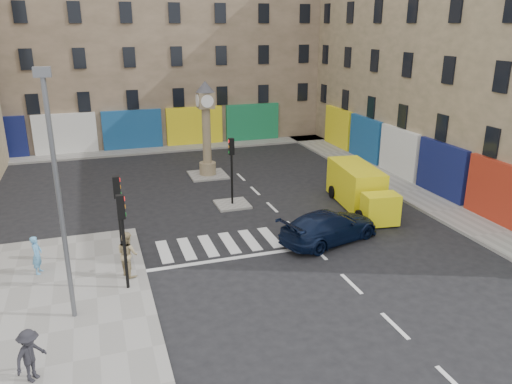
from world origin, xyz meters
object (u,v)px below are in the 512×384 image
traffic_light_left_near (123,227)px  navy_sedan (329,227)px  yellow_van (360,188)px  lamp_post (57,187)px  pedestrian_blue (37,255)px  clock_pillar (206,123)px  pedestrian_tan (128,254)px  traffic_light_left_far (118,205)px  pedestrian_dark (30,355)px  traffic_light_island (232,161)px

traffic_light_left_near → navy_sedan: bearing=10.7°
traffic_light_left_near → yellow_van: traffic_light_left_near is taller
navy_sedan → lamp_post: bearing=88.7°
pedestrian_blue → clock_pillar: bearing=-26.2°
lamp_post → pedestrian_tan: size_ratio=4.54×
traffic_light_left_near → lamp_post: (-1.90, -1.40, 2.17)m
lamp_post → pedestrian_blue: bearing=110.3°
lamp_post → yellow_van: size_ratio=1.34×
traffic_light_left_far → pedestrian_blue: bearing=-178.7°
yellow_van → pedestrian_dark: size_ratio=3.92×
traffic_light_island → yellow_van: size_ratio=0.60×
clock_pillar → traffic_light_left_near: bearing=-114.5°
pedestrian_tan → pedestrian_dark: 6.28m
traffic_light_left_far → navy_sedan: bearing=-4.0°
pedestrian_dark → traffic_light_left_near: bearing=6.1°
traffic_light_island → traffic_light_left_near: bearing=-128.9°
clock_pillar → navy_sedan: clock_pillar is taller
traffic_light_left_near → pedestrian_dark: bearing=-123.5°
lamp_post → pedestrian_tan: bearing=50.0°
pedestrian_blue → pedestrian_dark: 6.78m
lamp_post → traffic_light_left_far: bearing=63.4°
traffic_light_left_near → clock_pillar: (6.30, 13.80, 0.93)m
traffic_light_left_far → navy_sedan: traffic_light_left_far is taller
clock_pillar → pedestrian_tan: bearing=-115.8°
traffic_light_left_near → pedestrian_tan: bearing=82.6°
navy_sedan → pedestrian_tan: (-9.14, -0.73, 0.33)m
pedestrian_tan → pedestrian_dark: bearing=122.0°
traffic_light_island → pedestrian_blue: bearing=-150.3°
pedestrian_blue → yellow_van: bearing=-65.6°
navy_sedan → pedestrian_dark: pedestrian_dark is taller
traffic_light_island → clock_pillar: 6.07m
lamp_post → pedestrian_dark: bearing=-108.8°
traffic_light_left_near → yellow_van: size_ratio=0.60×
traffic_light_left_far → lamp_post: size_ratio=0.45×
yellow_van → traffic_light_left_far: bearing=-160.0°
traffic_light_left_near → traffic_light_island: size_ratio=1.00×
pedestrian_dark → lamp_post: bearing=20.7°
pedestrian_tan → lamp_post: bearing=111.4°
traffic_light_left_near → pedestrian_blue: bearing=144.6°
traffic_light_left_near → pedestrian_tan: (0.13, 1.03, -1.56)m
traffic_light_island → lamp_post: 12.52m
pedestrian_dark → traffic_light_island: bearing=2.6°
traffic_light_island → pedestrian_tan: 9.29m
traffic_light_left_far → pedestrian_blue: traffic_light_left_far is taller
lamp_post → navy_sedan: (11.17, 3.16, -4.06)m
clock_pillar → navy_sedan: 12.72m
traffic_light_left_far → pedestrian_tan: size_ratio=2.03×
pedestrian_dark → pedestrian_blue: bearing=42.4°
clock_pillar → yellow_van: (6.56, -8.42, -2.46)m
navy_sedan → pedestrian_tan: bearing=77.5°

